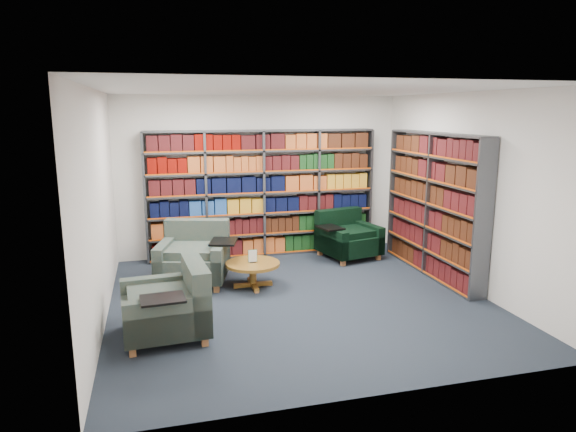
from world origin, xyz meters
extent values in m
cube|color=black|center=(0.00, 0.00, -0.01)|extent=(5.00, 5.00, 0.01)
cube|color=white|center=(0.00, 0.00, 2.80)|extent=(5.00, 5.00, 0.01)
cube|color=silver|center=(0.00, 2.50, 1.40)|extent=(5.00, 0.01, 2.80)
cube|color=silver|center=(0.00, -2.50, 1.40)|extent=(5.00, 0.01, 2.80)
cube|color=silver|center=(-2.50, 0.00, 1.40)|extent=(0.01, 5.00, 2.80)
cube|color=silver|center=(2.50, 0.00, 1.40)|extent=(0.01, 5.00, 2.80)
cube|color=#47494F|center=(0.00, 2.34, 1.10)|extent=(4.00, 0.28, 2.20)
cube|color=silver|center=(0.00, 2.47, 1.10)|extent=(4.00, 0.02, 2.20)
cube|color=#D84C0A|center=(0.00, 2.21, 1.10)|extent=(4.00, 0.01, 2.20)
cube|color=#660500|center=(0.00, 2.34, 0.18)|extent=(3.88, 0.21, 0.29)
cube|color=#AA4C1D|center=(0.00, 2.34, 0.54)|extent=(3.88, 0.21, 0.29)
cube|color=black|center=(0.00, 2.34, 0.91)|extent=(3.88, 0.21, 0.29)
cube|color=#3D0D0F|center=(0.00, 2.34, 1.28)|extent=(3.88, 0.21, 0.29)
cube|color=#660500|center=(0.00, 2.34, 1.64)|extent=(3.88, 0.21, 0.29)
cube|color=#3D0D0F|center=(0.00, 2.34, 2.01)|extent=(3.88, 0.21, 0.29)
cube|color=#47494F|center=(2.34, 0.60, 1.10)|extent=(0.28, 2.50, 2.20)
cube|color=silver|center=(2.47, 0.60, 1.10)|extent=(0.02, 2.50, 2.20)
cube|color=#D84C0A|center=(2.21, 0.60, 1.10)|extent=(0.02, 2.50, 2.20)
cube|color=#36170A|center=(2.34, 0.60, 0.18)|extent=(0.21, 2.38, 0.29)
cube|color=#3D0D0F|center=(2.34, 0.60, 0.54)|extent=(0.21, 2.38, 0.29)
cube|color=#3D0D0F|center=(2.34, 0.60, 0.91)|extent=(0.21, 2.38, 0.29)
cube|color=#36170A|center=(2.34, 0.60, 1.28)|extent=(0.21, 2.38, 0.29)
cube|color=#36170A|center=(2.34, 0.60, 1.64)|extent=(0.21, 2.38, 0.29)
cube|color=#36170A|center=(2.34, 0.60, 2.01)|extent=(0.21, 2.38, 0.29)
cube|color=#072A37|center=(-1.33, 1.09, 0.28)|extent=(1.21, 1.21, 0.35)
cube|color=#072A37|center=(-1.23, 1.45, 0.50)|extent=(1.00, 0.48, 0.78)
cube|color=#072A37|center=(-1.73, 1.20, 0.37)|extent=(0.41, 0.98, 0.52)
cube|color=#072A37|center=(-0.94, 0.97, 0.37)|extent=(0.41, 0.98, 0.52)
cube|color=black|center=(-0.90, 0.91, 0.65)|extent=(0.49, 0.56, 0.03)
cube|color=#9D5F34|center=(-1.83, 0.81, 0.05)|extent=(0.09, 0.09, 0.11)
cube|color=#9D5F34|center=(-1.06, 0.59, 0.05)|extent=(0.09, 0.09, 0.11)
cube|color=#9D5F34|center=(-1.61, 1.58, 0.05)|extent=(0.09, 0.09, 0.11)
cube|color=#9D5F34|center=(-0.84, 1.36, 0.05)|extent=(0.09, 0.09, 0.11)
cube|color=black|center=(1.41, 1.76, 0.26)|extent=(1.07, 1.07, 0.32)
cube|color=black|center=(1.33, 2.09, 0.46)|extent=(0.91, 0.40, 0.71)
cube|color=black|center=(1.04, 1.67, 0.34)|extent=(0.34, 0.90, 0.48)
cube|color=black|center=(1.78, 1.84, 0.34)|extent=(0.34, 0.90, 0.48)
cube|color=black|center=(1.01, 1.61, 0.59)|extent=(0.43, 0.50, 0.02)
cube|color=#9D5F34|center=(1.14, 1.31, 0.05)|extent=(0.08, 0.08, 0.10)
cube|color=#9D5F34|center=(1.85, 1.48, 0.05)|extent=(0.08, 0.08, 0.10)
cube|color=#9D5F34|center=(0.97, 2.03, 0.05)|extent=(0.08, 0.08, 0.10)
cube|color=#9D5F34|center=(1.68, 2.20, 0.05)|extent=(0.08, 0.08, 0.10)
cube|color=#072A37|center=(-1.80, -0.73, 0.27)|extent=(1.00, 1.00, 0.33)
cube|color=#072A37|center=(-1.44, -0.70, 0.48)|extent=(0.27, 0.94, 0.74)
cube|color=#072A37|center=(-1.83, -0.34, 0.35)|extent=(0.94, 0.21, 0.50)
cube|color=#072A37|center=(-1.77, -1.12, 0.35)|extent=(0.94, 0.21, 0.50)
cube|color=black|center=(-1.82, -1.17, 0.62)|extent=(0.48, 0.38, 0.03)
cube|color=#9D5F34|center=(-2.21, -0.37, 0.05)|extent=(0.08, 0.08, 0.10)
cube|color=#9D5F34|center=(-2.15, -1.14, 0.05)|extent=(0.08, 0.08, 0.10)
cube|color=#9D5F34|center=(-1.45, -0.32, 0.05)|extent=(0.08, 0.08, 0.10)
cube|color=#9D5F34|center=(-1.39, -1.08, 0.05)|extent=(0.08, 0.08, 0.10)
cylinder|color=olive|center=(-0.51, 0.67, 0.35)|extent=(0.79, 0.79, 0.04)
cylinder|color=olive|center=(-0.51, 0.67, 0.18)|extent=(0.11, 0.11, 0.32)
cube|color=olive|center=(-0.51, 0.67, 0.04)|extent=(0.57, 0.07, 0.05)
cube|color=olive|center=(-0.51, 0.67, 0.04)|extent=(0.07, 0.57, 0.05)
cube|color=black|center=(-0.51, 0.67, 0.38)|extent=(0.09, 0.04, 0.01)
cube|color=white|center=(-0.51, 0.67, 0.47)|extent=(0.12, 0.01, 0.18)
cube|color=#145926|center=(-0.51, 0.68, 0.47)|extent=(0.14, 0.00, 0.19)
camera|label=1|loc=(-1.84, -6.39, 2.55)|focal=32.00mm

